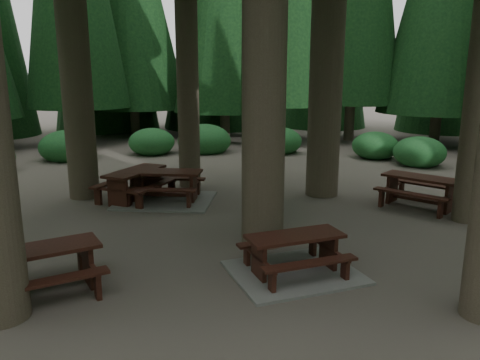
# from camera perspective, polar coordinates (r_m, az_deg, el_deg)

# --- Properties ---
(ground) EXTENTS (80.00, 80.00, 0.00)m
(ground) POSITION_cam_1_polar(r_m,az_deg,el_deg) (9.44, -2.20, -7.99)
(ground) COLOR #524A43
(ground) RESTS_ON ground
(picnic_table_a) EXTENTS (2.62, 2.44, 0.71)m
(picnic_table_a) POSITION_cam_1_polar(r_m,az_deg,el_deg) (8.15, 6.64, -9.80)
(picnic_table_a) COLOR gray
(picnic_table_a) RESTS_ON ground
(picnic_table_b) EXTENTS (2.10, 2.33, 0.83)m
(picnic_table_b) POSITION_cam_1_polar(r_m,az_deg,el_deg) (12.85, -12.62, -0.04)
(picnic_table_b) COLOR black
(picnic_table_b) RESTS_ON ground
(picnic_table_c) EXTENTS (2.53, 2.11, 0.84)m
(picnic_table_c) POSITION_cam_1_polar(r_m,az_deg,el_deg) (12.64, -9.12, -1.31)
(picnic_table_c) COLOR gray
(picnic_table_c) RESTS_ON ground
(picnic_table_d) EXTENTS (2.37, 2.31, 0.80)m
(picnic_table_d) POSITION_cam_1_polar(r_m,az_deg,el_deg) (12.78, 21.14, -0.77)
(picnic_table_d) COLOR black
(picnic_table_d) RESTS_ON ground
(picnic_table_e) EXTENTS (2.26, 2.17, 0.76)m
(picnic_table_e) POSITION_cam_1_polar(r_m,az_deg,el_deg) (7.92, -23.16, -9.35)
(picnic_table_e) COLOR black
(picnic_table_e) RESTS_ON ground
(shrub_ring) EXTENTS (23.86, 24.64, 1.49)m
(shrub_ring) POSITION_cam_1_polar(r_m,az_deg,el_deg) (9.97, 2.27, -4.40)
(shrub_ring) COLOR #226331
(shrub_ring) RESTS_ON ground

